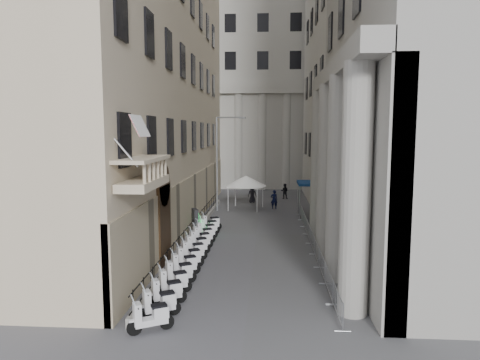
% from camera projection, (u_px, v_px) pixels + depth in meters
% --- Properties ---
extents(left_building, '(5.00, 36.00, 34.00)m').
position_uv_depth(left_building, '(159.00, 2.00, 32.05)').
color(left_building, beige).
rests_on(left_building, ground).
extents(far_building, '(22.00, 10.00, 30.00)m').
position_uv_depth(far_building, '(263.00, 74.00, 57.55)').
color(far_building, '#B5B2AB').
rests_on(far_building, ground).
extents(iron_fence, '(0.30, 28.00, 1.40)m').
position_uv_depth(iron_fence, '(194.00, 237.00, 29.81)').
color(iron_fence, black).
rests_on(iron_fence, ground).
extents(blue_awning, '(1.60, 3.00, 3.00)m').
position_uv_depth(blue_awning, '(306.00, 216.00, 37.17)').
color(blue_awning, navy).
rests_on(blue_awning, ground).
extents(flag, '(1.00, 1.40, 8.20)m').
position_uv_depth(flag, '(145.00, 318.00, 16.90)').
color(flag, '#9E0C11').
rests_on(flag, ground).
extents(scooter_0, '(1.50, 1.16, 1.50)m').
position_uv_depth(scooter_0, '(151.00, 332.00, 15.73)').
color(scooter_0, silver).
rests_on(scooter_0, ground).
extents(scooter_1, '(1.50, 1.16, 1.50)m').
position_uv_depth(scooter_1, '(160.00, 317.00, 16.96)').
color(scooter_1, silver).
rests_on(scooter_1, ground).
extents(scooter_2, '(1.50, 1.16, 1.50)m').
position_uv_depth(scooter_2, '(167.00, 305.00, 18.19)').
color(scooter_2, silver).
rests_on(scooter_2, ground).
extents(scooter_3, '(1.50, 1.16, 1.50)m').
position_uv_depth(scooter_3, '(174.00, 294.00, 19.42)').
color(scooter_3, silver).
rests_on(scooter_3, ground).
extents(scooter_4, '(1.50, 1.16, 1.50)m').
position_uv_depth(scooter_4, '(180.00, 284.00, 20.65)').
color(scooter_4, silver).
rests_on(scooter_4, ground).
extents(scooter_5, '(1.50, 1.16, 1.50)m').
position_uv_depth(scooter_5, '(185.00, 276.00, 21.88)').
color(scooter_5, silver).
rests_on(scooter_5, ground).
extents(scooter_6, '(1.50, 1.16, 1.50)m').
position_uv_depth(scooter_6, '(189.00, 268.00, 23.11)').
color(scooter_6, silver).
rests_on(scooter_6, ground).
extents(scooter_7, '(1.50, 1.16, 1.50)m').
position_uv_depth(scooter_7, '(193.00, 261.00, 24.34)').
color(scooter_7, silver).
rests_on(scooter_7, ground).
extents(scooter_8, '(1.50, 1.16, 1.50)m').
position_uv_depth(scooter_8, '(197.00, 255.00, 25.57)').
color(scooter_8, silver).
rests_on(scooter_8, ground).
extents(scooter_9, '(1.50, 1.16, 1.50)m').
position_uv_depth(scooter_9, '(200.00, 249.00, 26.80)').
color(scooter_9, silver).
rests_on(scooter_9, ground).
extents(scooter_10, '(1.50, 1.16, 1.50)m').
position_uv_depth(scooter_10, '(203.00, 244.00, 28.03)').
color(scooter_10, silver).
rests_on(scooter_10, ground).
extents(scooter_11, '(1.50, 1.16, 1.50)m').
position_uv_depth(scooter_11, '(206.00, 239.00, 29.26)').
color(scooter_11, silver).
rests_on(scooter_11, ground).
extents(scooter_12, '(1.50, 1.16, 1.50)m').
position_uv_depth(scooter_12, '(208.00, 235.00, 30.49)').
color(scooter_12, silver).
rests_on(scooter_12, ground).
extents(scooter_13, '(1.50, 1.16, 1.50)m').
position_uv_depth(scooter_13, '(211.00, 231.00, 31.72)').
color(scooter_13, silver).
rests_on(scooter_13, ground).
extents(barrier_0, '(0.60, 2.40, 1.10)m').
position_uv_depth(barrier_0, '(337.00, 318.00, 16.92)').
color(barrier_0, '#AAACB1').
rests_on(barrier_0, ground).
extents(barrier_1, '(0.60, 2.40, 1.10)m').
position_uv_depth(barrier_1, '(329.00, 294.00, 19.39)').
color(barrier_1, '#AAACB1').
rests_on(barrier_1, ground).
extents(barrier_2, '(0.60, 2.40, 1.10)m').
position_uv_depth(barrier_2, '(322.00, 276.00, 21.87)').
color(barrier_2, '#AAACB1').
rests_on(barrier_2, ground).
extents(barrier_3, '(0.60, 2.40, 1.10)m').
position_uv_depth(barrier_3, '(317.00, 261.00, 24.35)').
color(barrier_3, '#AAACB1').
rests_on(barrier_3, ground).
extents(barrier_4, '(0.60, 2.40, 1.10)m').
position_uv_depth(barrier_4, '(312.00, 249.00, 26.83)').
color(barrier_4, '#AAACB1').
rests_on(barrier_4, ground).
extents(barrier_5, '(0.60, 2.40, 1.10)m').
position_uv_depth(barrier_5, '(309.00, 239.00, 29.31)').
color(barrier_5, '#AAACB1').
rests_on(barrier_5, ground).
extents(barrier_6, '(0.60, 2.40, 1.10)m').
position_uv_depth(barrier_6, '(305.00, 231.00, 31.78)').
color(barrier_6, '#AAACB1').
rests_on(barrier_6, ground).
extents(barrier_7, '(0.60, 2.40, 1.10)m').
position_uv_depth(barrier_7, '(303.00, 223.00, 34.26)').
color(barrier_7, '#AAACB1').
rests_on(barrier_7, ground).
extents(barrier_8, '(0.60, 2.40, 1.10)m').
position_uv_depth(barrier_8, '(301.00, 217.00, 36.74)').
color(barrier_8, '#AAACB1').
rests_on(barrier_8, ground).
extents(security_tent, '(3.91, 3.91, 3.18)m').
position_uv_depth(security_tent, '(244.00, 181.00, 40.62)').
color(security_tent, silver).
rests_on(security_tent, ground).
extents(street_lamp, '(2.75, 0.90, 8.64)m').
position_uv_depth(street_lamp, '(220.00, 155.00, 38.99)').
color(street_lamp, '#999CA1').
rests_on(street_lamp, ground).
extents(info_kiosk, '(0.63, 1.00, 2.04)m').
position_uv_depth(info_kiosk, '(195.00, 223.00, 29.46)').
color(info_kiosk, black).
rests_on(info_kiosk, ground).
extents(pedestrian_a, '(0.70, 0.49, 1.80)m').
position_uv_depth(pedestrian_a, '(274.00, 199.00, 40.57)').
color(pedestrian_a, black).
rests_on(pedestrian_a, ground).
extents(pedestrian_b, '(0.89, 0.74, 1.66)m').
position_uv_depth(pedestrian_b, '(285.00, 191.00, 46.67)').
color(pedestrian_b, black).
rests_on(pedestrian_b, ground).
extents(pedestrian_c, '(0.89, 0.61, 1.77)m').
position_uv_depth(pedestrian_c, '(252.00, 194.00, 44.01)').
color(pedestrian_c, black).
rests_on(pedestrian_c, ground).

